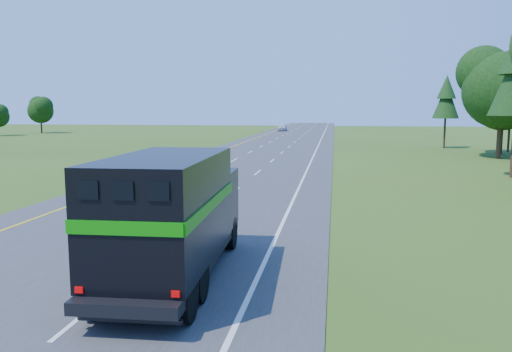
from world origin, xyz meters
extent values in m
cube|color=#38383A|center=(0.00, 50.00, 0.02)|extent=(15.00, 260.00, 0.04)
cube|color=yellow|center=(-5.50, 50.00, 0.04)|extent=(0.15, 260.00, 0.01)
cube|color=white|center=(5.50, 50.00, 0.04)|extent=(0.15, 260.00, 0.01)
cylinder|color=black|center=(1.96, 16.93, 0.60)|extent=(0.40, 1.13, 1.11)
cylinder|color=black|center=(4.09, 17.02, 0.60)|extent=(0.40, 1.13, 1.11)
cylinder|color=black|center=(2.17, 12.07, 0.60)|extent=(0.40, 1.13, 1.11)
cylinder|color=black|center=(4.29, 12.16, 0.60)|extent=(0.40, 1.13, 1.11)
cylinder|color=black|center=(2.22, 10.85, 0.60)|extent=(0.40, 1.13, 1.11)
cylinder|color=black|center=(4.35, 10.94, 0.60)|extent=(0.40, 1.13, 1.11)
cube|color=black|center=(3.16, 13.73, 0.72)|extent=(2.77, 8.20, 0.28)
cube|color=black|center=(3.03, 16.87, 1.82)|extent=(2.56, 1.93, 1.93)
cube|color=black|center=(2.99, 17.81, 2.33)|extent=(2.23, 0.15, 0.61)
cube|color=black|center=(3.19, 13.03, 2.25)|extent=(2.78, 5.98, 2.79)
cube|color=#0B8707|center=(3.32, 10.07, 2.39)|extent=(2.53, 0.15, 0.30)
cube|color=#0B8707|center=(1.91, 12.97, 2.39)|extent=(0.29, 5.88, 0.30)
cube|color=#0B8707|center=(4.48, 13.08, 2.39)|extent=(0.29, 5.88, 0.30)
cube|color=black|center=(2.56, 10.04, 3.19)|extent=(0.46, 0.06, 0.41)
cube|color=black|center=(3.32, 10.07, 3.19)|extent=(0.46, 0.06, 0.41)
cube|color=black|center=(4.08, 10.10, 3.19)|extent=(0.46, 0.06, 0.41)
cube|color=black|center=(3.31, 10.19, 0.34)|extent=(2.33, 0.22, 0.10)
cube|color=#B20505|center=(2.25, 10.02, 1.01)|extent=(0.18, 0.05, 0.14)
cube|color=#B20505|center=(4.38, 10.11, 1.01)|extent=(0.18, 0.05, 0.14)
imported|color=silver|center=(-3.40, 34.20, 1.01)|extent=(3.47, 7.11, 1.95)
imported|color=silver|center=(-3.98, 112.25, 0.80)|extent=(2.05, 4.56, 1.52)
camera|label=1|loc=(7.61, 0.46, 4.86)|focal=35.00mm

